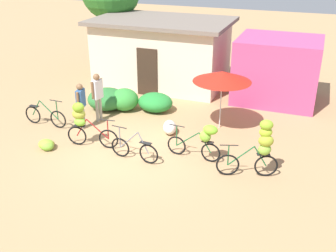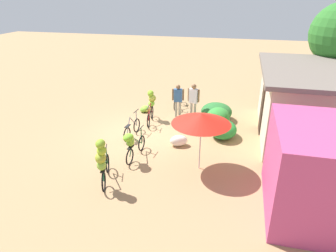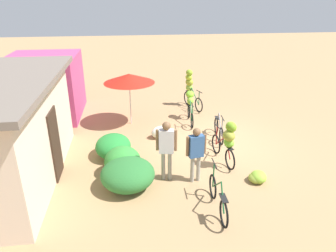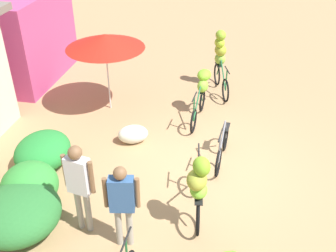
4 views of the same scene
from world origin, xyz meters
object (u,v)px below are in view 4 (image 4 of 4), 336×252
Objects in this scene: person_vendor at (122,199)px; produce_sack at (133,134)px; bicycle_rightmost at (220,57)px; shop_pink at (9,36)px; person_bystander at (79,180)px; bicycle_by_shop at (202,90)px; bicycle_near_pile at (198,184)px; bicycle_center_loaded at (222,148)px; market_umbrella at (105,41)px.

produce_sack is at bearing 12.76° from person_vendor.
bicycle_rightmost is at bearing -9.39° from person_vendor.
shop_pink reaches higher than person_bystander.
bicycle_by_shop reaches higher than produce_sack.
bicycle_by_shop is at bearing -8.97° from person_vendor.
bicycle_near_pile is 0.99× the size of bicycle_rightmost.
shop_pink reaches higher than bicycle_by_shop.
person_vendor is at bearing 151.84° from bicycle_center_loaded.
bicycle_rightmost is (0.35, -6.26, -0.29)m from shop_pink.
bicycle_center_loaded is (-3.24, -6.64, -0.92)m from shop_pink.
person_bystander is (-5.68, -4.45, -0.18)m from shop_pink.
bicycle_near_pile is at bearing -179.05° from bicycle_rightmost.
bicycle_rightmost is at bearing -86.77° from shop_pink.
person_bystander is at bearing 163.26° from bicycle_rightmost.
person_bystander reaches higher than produce_sack.
shop_pink is 1.89× the size of bicycle_by_shop.
produce_sack is (-1.55, 1.39, -0.50)m from bicycle_by_shop.
shop_pink is at bearing 67.93° from market_umbrella.
person_bystander reaches higher than bicycle_near_pile.
produce_sack is (-1.47, -1.04, -1.65)m from market_umbrella.
person_vendor reaches higher than bicycle_near_pile.
market_umbrella reaches higher than bicycle_by_shop.
person_vendor is at bearing -158.95° from market_umbrella.
market_umbrella reaches higher than bicycle_center_loaded.
bicycle_center_loaded is (-1.81, -3.12, -1.53)m from market_umbrella.
person_bystander is (-4.33, 1.50, 0.37)m from bicycle_by_shop.
bicycle_rightmost is at bearing -27.66° from produce_sack.
bicycle_center_loaded is at bearing -8.83° from bicycle_near_pile.
bicycle_near_pile is 2.92m from produce_sack.
bicycle_rightmost is 0.96× the size of person_bystander.
market_umbrella is 1.20× the size of bicycle_rightmost.
bicycle_center_loaded is at bearing -28.16° from person_vendor.
bicycle_center_loaded is at bearing -120.10° from market_umbrella.
bicycle_by_shop is (0.08, -2.43, -1.15)m from market_umbrella.
bicycle_center_loaded is 0.93× the size of bicycle_rightmost.
bicycle_center_loaded is 2.12m from produce_sack.
bicycle_near_pile is 2.42× the size of produce_sack.
shop_pink is 3.84m from market_umbrella.
bicycle_by_shop is (1.89, 0.70, 0.38)m from bicycle_center_loaded.
produce_sack is 0.43× the size of person_vendor.
person_vendor is (-6.23, 1.03, 0.02)m from bicycle_rightmost.
person_bystander reaches higher than bicycle_by_shop.
bicycle_rightmost is at bearing 0.95° from bicycle_near_pile.
shop_pink is 1.89× the size of bicycle_near_pile.
person_vendor is (-0.76, 1.12, 0.13)m from bicycle_near_pile.
market_umbrella is 4.76m from bicycle_near_pile.
shop_pink is 4.57× the size of produce_sack.
bicycle_rightmost is 2.43× the size of produce_sack.
bicycle_center_loaded is 3.06m from person_vendor.
person_bystander reaches higher than bicycle_center_loaded.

